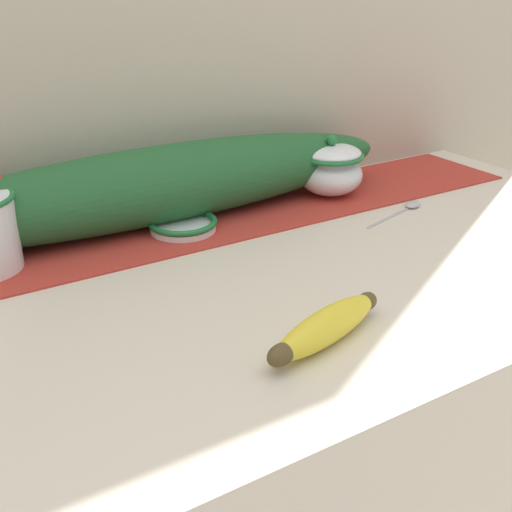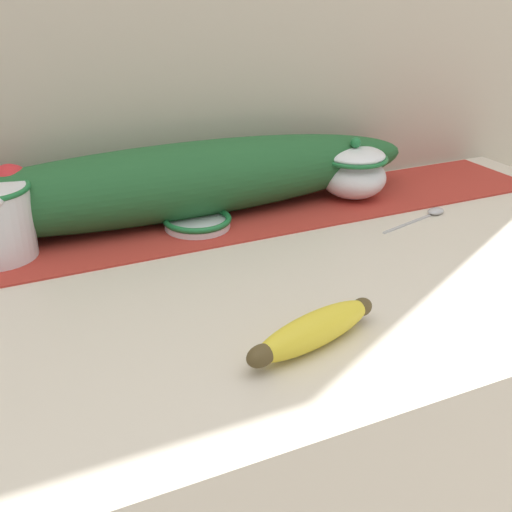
{
  "view_description": "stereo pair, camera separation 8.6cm",
  "coord_description": "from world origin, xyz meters",
  "px_view_note": "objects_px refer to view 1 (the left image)",
  "views": [
    {
      "loc": [
        -0.4,
        -0.7,
        1.29
      ],
      "look_at": [
        0.01,
        -0.03,
        0.93
      ],
      "focal_mm": 45.0,
      "sensor_mm": 36.0,
      "label": 1
    },
    {
      "loc": [
        -0.33,
        -0.74,
        1.29
      ],
      "look_at": [
        0.01,
        -0.03,
        0.93
      ],
      "focal_mm": 45.0,
      "sensor_mm": 36.0,
      "label": 2
    }
  ],
  "objects_px": {
    "banana": "(326,327)",
    "spoon": "(409,207)",
    "sugar_bowl": "(330,168)",
    "small_dish": "(183,224)"
  },
  "relations": [
    {
      "from": "spoon",
      "to": "sugar_bowl",
      "type": "bearing_deg",
      "value": 105.04
    },
    {
      "from": "small_dish",
      "to": "banana",
      "type": "bearing_deg",
      "value": -90.63
    },
    {
      "from": "small_dish",
      "to": "spoon",
      "type": "relative_size",
      "value": 0.72
    },
    {
      "from": "small_dish",
      "to": "spoon",
      "type": "xyz_separation_m",
      "value": [
        0.4,
        -0.12,
        -0.01
      ]
    },
    {
      "from": "banana",
      "to": "spoon",
      "type": "height_order",
      "value": "banana"
    },
    {
      "from": "sugar_bowl",
      "to": "banana",
      "type": "height_order",
      "value": "sugar_bowl"
    },
    {
      "from": "banana",
      "to": "spoon",
      "type": "xyz_separation_m",
      "value": [
        0.4,
        0.28,
        -0.02
      ]
    },
    {
      "from": "small_dish",
      "to": "banana",
      "type": "xyz_separation_m",
      "value": [
        -0.0,
        -0.4,
        0.01
      ]
    },
    {
      "from": "sugar_bowl",
      "to": "banana",
      "type": "bearing_deg",
      "value": -128.02
    },
    {
      "from": "small_dish",
      "to": "banana",
      "type": "relative_size",
      "value": 0.58
    }
  ]
}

